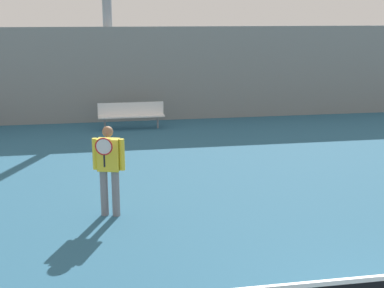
{
  "coord_description": "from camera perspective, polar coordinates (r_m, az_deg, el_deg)",
  "views": [
    {
      "loc": [
        -3.66,
        -4.43,
        3.6
      ],
      "look_at": [
        -1.73,
        6.09,
        0.98
      ],
      "focal_mm": 50.0,
      "sensor_mm": 36.0,
      "label": 1
    }
  ],
  "objects": [
    {
      "name": "bench_courtside_far",
      "position": [
        17.2,
        -6.51,
        3.32
      ],
      "size": [
        2.1,
        0.4,
        0.83
      ],
      "color": "white",
      "rests_on": "ground_plane"
    },
    {
      "name": "back_fence",
      "position": [
        18.59,
        1.06,
        7.55
      ],
      "size": [
        33.04,
        0.06,
        3.18
      ],
      "color": "gray",
      "rests_on": "ground_plane"
    },
    {
      "name": "tennis_player",
      "position": [
        9.69,
        -8.86,
        -2.29
      ],
      "size": [
        0.57,
        0.48,
        1.67
      ],
      "rotation": [
        0.0,
        0.0,
        -0.3
      ],
      "color": "slate",
      "rests_on": "ground_plane"
    }
  ]
}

